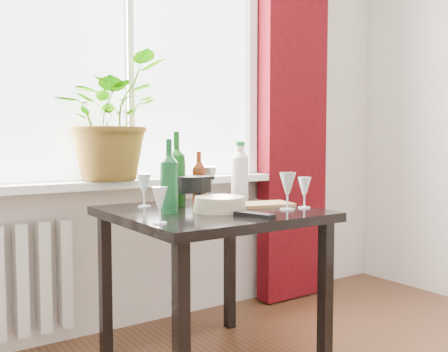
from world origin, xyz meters
TOP-DOWN VIEW (x-y plane):
  - window at (0.00, 2.22)m, footprint 1.72×0.08m
  - windowsill at (0.00, 2.15)m, footprint 1.72×0.20m
  - curtain at (1.12, 2.12)m, footprint 0.50×0.12m
  - table at (0.10, 1.55)m, footprint 0.85×0.85m
  - potted_plant at (-0.14, 2.15)m, footprint 0.78×0.77m
  - wine_bottle_left at (-0.11, 1.55)m, footprint 0.10×0.10m
  - wine_bottle_right at (0.04, 1.75)m, footprint 0.11×0.11m
  - bottle_amber at (0.16, 1.75)m, footprint 0.07×0.07m
  - cleaning_bottle at (0.42, 1.76)m, footprint 0.11×0.11m
  - wineglass_front_right at (0.37, 1.34)m, footprint 0.08×0.08m
  - wineglass_far_right at (0.48, 1.34)m, footprint 0.07×0.07m
  - wineglass_back_center at (0.24, 1.77)m, footprint 0.09×0.09m
  - wineglass_back_left at (-0.11, 1.80)m, footprint 0.08×0.08m
  - wineglass_front_left at (-0.27, 1.33)m, footprint 0.06×0.06m
  - plate_stack at (0.10, 1.47)m, footprint 0.26×0.26m
  - fondue_pot at (0.08, 1.68)m, footprint 0.27×0.26m
  - tv_remote at (0.11, 1.25)m, footprint 0.10×0.18m
  - cutting_board at (0.37, 1.51)m, footprint 0.31×0.24m

SIDE VIEW (x-z plane):
  - table at x=0.10m, z-range 0.28..1.02m
  - cutting_board at x=0.37m, z-range 0.74..0.75m
  - tv_remote at x=0.11m, z-range 0.74..0.76m
  - plate_stack at x=0.10m, z-range 0.74..0.80m
  - wineglass_front_left at x=-0.27m, z-range 0.74..0.88m
  - fondue_pot at x=0.08m, z-range 0.74..0.89m
  - wineglass_far_right at x=0.48m, z-range 0.74..0.89m
  - wineglass_back_left at x=-0.11m, z-range 0.74..0.90m
  - windowsill at x=0.00m, z-range 0.80..0.84m
  - wineglass_front_right at x=0.37m, z-range 0.74..0.91m
  - wineglass_back_center at x=0.24m, z-range 0.74..0.93m
  - bottle_amber at x=0.16m, z-range 0.74..1.00m
  - cleaning_bottle at x=0.42m, z-range 0.74..1.06m
  - wine_bottle_left at x=-0.11m, z-range 0.74..1.06m
  - wine_bottle_right at x=0.04m, z-range 0.74..1.10m
  - potted_plant at x=-0.14m, z-range 0.84..1.50m
  - curtain at x=1.12m, z-range 0.01..2.58m
  - window at x=0.00m, z-range 0.79..2.41m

